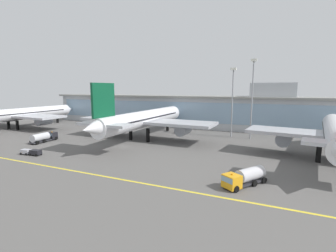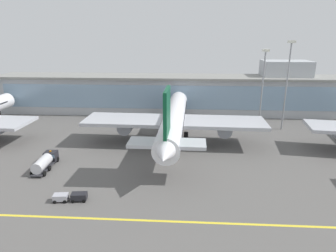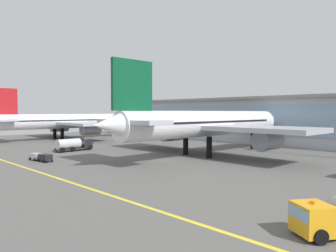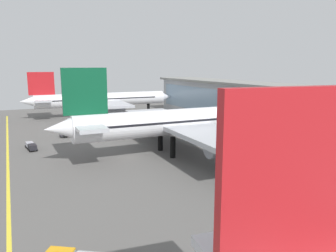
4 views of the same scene
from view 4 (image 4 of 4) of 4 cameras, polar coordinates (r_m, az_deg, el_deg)
ground_plane at (r=66.43m, az=-6.64°, el=-5.60°), size 180.00×180.00×0.00m
taxiway_centreline_stripe at (r=63.11m, az=-26.01°, el=-7.49°), size 144.00×0.50×0.01m
terminal_building at (r=87.41m, az=21.36°, el=2.43°), size 128.50×14.00×18.58m
airliner_near_left at (r=122.68m, az=-11.49°, el=4.46°), size 41.20×54.95×16.08m
airliner_near_right at (r=69.19m, az=2.10°, el=0.67°), size 46.41×54.14×17.91m
baggage_tug_near at (r=78.67m, az=-22.65°, el=-3.21°), size 5.74×2.34×1.40m
service_truck_far at (r=89.84m, az=-15.22°, el=-0.66°), size 3.28×9.15×2.90m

